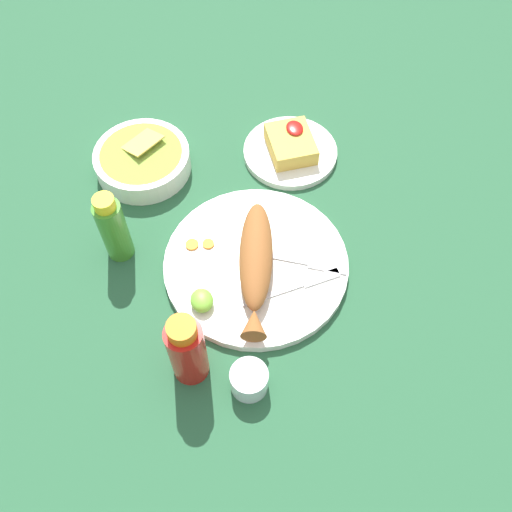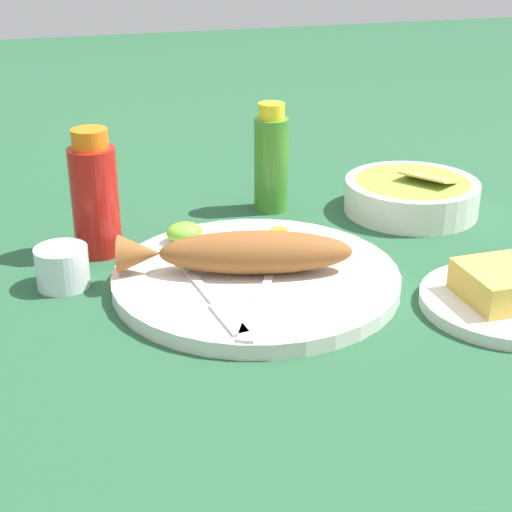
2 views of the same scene
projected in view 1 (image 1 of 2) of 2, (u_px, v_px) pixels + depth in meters
name	position (u px, v px, depth m)	size (l,w,h in m)	color
ground_plane	(256.00, 267.00, 1.05)	(4.00, 4.00, 0.00)	#235133
main_plate	(256.00, 264.00, 1.04)	(0.34, 0.34, 0.02)	silver
fried_fish	(256.00, 263.00, 1.01)	(0.28, 0.12, 0.05)	brown
fork_near	(304.00, 263.00, 1.03)	(0.10, 0.17, 0.00)	silver
fork_far	(298.00, 286.00, 1.01)	(0.03, 0.19, 0.00)	silver
carrot_slice_near	(192.00, 245.00, 1.05)	(0.02, 0.02, 0.00)	orange
carrot_slice_mid	(208.00, 244.00, 1.05)	(0.02, 0.02, 0.00)	orange
lime_wedge_main	(202.00, 300.00, 0.98)	(0.05, 0.04, 0.03)	#6BB233
hot_sauce_bottle_red	(187.00, 350.00, 0.88)	(0.06, 0.06, 0.16)	#B21914
hot_sauce_bottle_green	(113.00, 228.00, 1.01)	(0.05, 0.05, 0.16)	#3D8428
salt_cup	(249.00, 381.00, 0.91)	(0.06, 0.06, 0.05)	silver
side_plate_fries	(290.00, 152.00, 1.19)	(0.20, 0.20, 0.01)	silver
fries_pile	(291.00, 143.00, 1.17)	(0.11, 0.09, 0.04)	gold
guacamole_bowl	(142.00, 160.00, 1.16)	(0.19, 0.19, 0.06)	white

